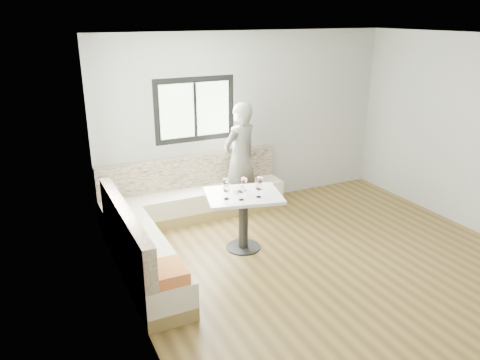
# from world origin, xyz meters

# --- Properties ---
(room) EXTENTS (5.01, 5.01, 2.81)m
(room) POSITION_xyz_m (-0.08, 0.08, 1.41)
(room) COLOR brown
(room) RESTS_ON ground
(banquette) EXTENTS (2.90, 2.80, 0.95)m
(banquette) POSITION_xyz_m (-1.59, 1.61, 0.33)
(banquette) COLOR olive
(banquette) RESTS_ON ground
(table) EXTENTS (1.12, 0.96, 0.80)m
(table) POSITION_xyz_m (-0.83, 0.95, 0.60)
(table) COLOR black
(table) RESTS_ON ground
(person) EXTENTS (0.76, 0.62, 1.78)m
(person) POSITION_xyz_m (-0.31, 2.12, 0.89)
(person) COLOR slate
(person) RESTS_ON ground
(olive_ramekin) EXTENTS (0.11, 0.11, 0.04)m
(olive_ramekin) POSITION_xyz_m (-0.88, 1.07, 0.82)
(olive_ramekin) COLOR white
(olive_ramekin) RESTS_ON table
(wine_glass_a) EXTENTS (0.09, 0.09, 0.20)m
(wine_glass_a) POSITION_xyz_m (-1.10, 0.89, 0.93)
(wine_glass_a) COLOR white
(wine_glass_a) RESTS_ON table
(wine_glass_b) EXTENTS (0.09, 0.09, 0.20)m
(wine_glass_b) POSITION_xyz_m (-0.94, 0.78, 0.93)
(wine_glass_b) COLOR white
(wine_glass_b) RESTS_ON table
(wine_glass_c) EXTENTS (0.09, 0.09, 0.20)m
(wine_glass_c) POSITION_xyz_m (-0.70, 0.77, 0.93)
(wine_glass_c) COLOR white
(wine_glass_c) RESTS_ON table
(wine_glass_d) EXTENTS (0.09, 0.09, 0.20)m
(wine_glass_d) POSITION_xyz_m (-0.76, 1.07, 0.93)
(wine_glass_d) COLOR white
(wine_glass_d) RESTS_ON table
(wine_glass_e) EXTENTS (0.09, 0.09, 0.20)m
(wine_glass_e) POSITION_xyz_m (-0.55, 1.01, 0.93)
(wine_glass_e) COLOR white
(wine_glass_e) RESTS_ON table
(wine_glass_f) EXTENTS (0.09, 0.09, 0.20)m
(wine_glass_f) POSITION_xyz_m (-0.99, 1.16, 0.93)
(wine_glass_f) COLOR white
(wine_glass_f) RESTS_ON table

